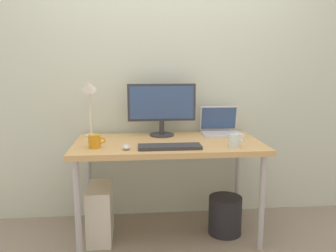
# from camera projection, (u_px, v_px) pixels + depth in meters

# --- Properties ---
(ground_plane) EXTENTS (6.00, 6.00, 0.00)m
(ground_plane) POSITION_uv_depth(u_px,v_px,m) (168.00, 233.00, 2.75)
(ground_plane) COLOR gray
(back_wall) EXTENTS (4.40, 0.04, 2.60)m
(back_wall) POSITION_uv_depth(u_px,v_px,m) (163.00, 67.00, 2.93)
(back_wall) COLOR silver
(back_wall) RESTS_ON ground_plane
(desk) EXTENTS (1.41, 0.71, 0.75)m
(desk) POSITION_uv_depth(u_px,v_px,m) (168.00, 150.00, 2.63)
(desk) COLOR tan
(desk) RESTS_ON ground_plane
(monitor) EXTENTS (0.55, 0.20, 0.42)m
(monitor) POSITION_uv_depth(u_px,v_px,m) (162.00, 106.00, 2.79)
(monitor) COLOR #333338
(monitor) RESTS_ON desk
(laptop) EXTENTS (0.32, 0.26, 0.23)m
(laptop) POSITION_uv_depth(u_px,v_px,m) (220.00, 127.00, 2.88)
(laptop) COLOR silver
(laptop) RESTS_ON desk
(desk_lamp) EXTENTS (0.11, 0.16, 0.47)m
(desk_lamp) POSITION_uv_depth(u_px,v_px,m) (89.00, 95.00, 2.72)
(desk_lamp) COLOR silver
(desk_lamp) RESTS_ON desk
(keyboard) EXTENTS (0.44, 0.14, 0.02)m
(keyboard) POSITION_uv_depth(u_px,v_px,m) (170.00, 147.00, 2.40)
(keyboard) COLOR #333338
(keyboard) RESTS_ON desk
(mouse) EXTENTS (0.06, 0.09, 0.03)m
(mouse) POSITION_uv_depth(u_px,v_px,m) (126.00, 147.00, 2.37)
(mouse) COLOR silver
(mouse) RESTS_ON desk
(coffee_mug) EXTENTS (0.12, 0.09, 0.09)m
(coffee_mug) POSITION_uv_depth(u_px,v_px,m) (95.00, 141.00, 2.42)
(coffee_mug) COLOR orange
(coffee_mug) RESTS_ON desk
(glass_cup) EXTENTS (0.12, 0.08, 0.09)m
(glass_cup) POSITION_uv_depth(u_px,v_px,m) (235.00, 141.00, 2.44)
(glass_cup) COLOR silver
(glass_cup) RESTS_ON desk
(computer_tower) EXTENTS (0.18, 0.36, 0.42)m
(computer_tower) POSITION_uv_depth(u_px,v_px,m) (100.00, 212.00, 2.64)
(computer_tower) COLOR silver
(computer_tower) RESTS_ON ground_plane
(wastebasket) EXTENTS (0.26, 0.26, 0.30)m
(wastebasket) POSITION_uv_depth(u_px,v_px,m) (225.00, 215.00, 2.73)
(wastebasket) COLOR #232328
(wastebasket) RESTS_ON ground_plane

